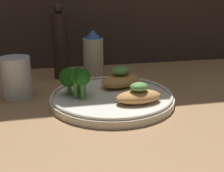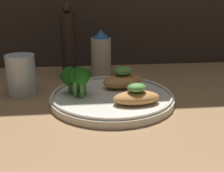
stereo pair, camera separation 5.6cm
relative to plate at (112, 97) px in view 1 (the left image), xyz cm
name	(u,v)px [view 1 (the left image)]	position (x,y,z in cm)	size (l,w,h in cm)	color
ground_plane	(112,104)	(0.00, 0.00, -1.49)	(180.00, 180.00, 1.00)	#936D47
plate	(112,97)	(0.00, 0.00, 0.00)	(25.08, 25.08, 2.00)	silver
grilled_meat_front	(139,95)	(4.03, -5.02, 1.90)	(9.12, 5.16, 4.00)	#BC7F42
grilled_meat_middle	(120,79)	(3.02, 5.22, 2.12)	(11.19, 9.55, 4.65)	#BC7F42
broccoli_bunch	(76,77)	(-7.04, 1.19, 4.30)	(6.16, 6.68, 6.04)	#569942
sauce_bottle	(93,54)	(-0.78, 19.57, 4.87)	(5.31, 5.31, 12.24)	beige
pepper_grinder	(60,45)	(-9.17, 19.57, 7.76)	(3.75, 3.75, 18.83)	black
drinking_glass	(16,78)	(-18.93, 6.73, 3.39)	(6.22, 6.22, 8.75)	silver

